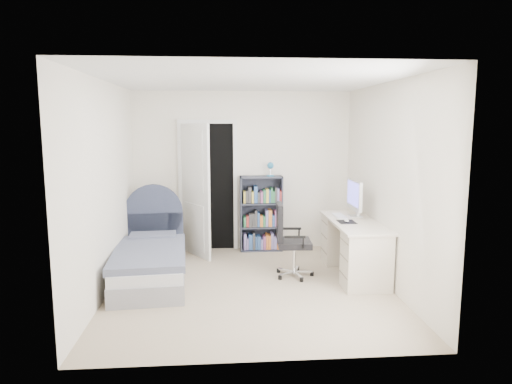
{
  "coord_description": "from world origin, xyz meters",
  "views": [
    {
      "loc": [
        -0.35,
        -5.39,
        2.0
      ],
      "look_at": [
        0.09,
        0.25,
        1.15
      ],
      "focal_mm": 32.0,
      "sensor_mm": 36.0,
      "label": 1
    }
  ],
  "objects": [
    {
      "name": "desk",
      "position": [
        1.4,
        0.37,
        0.4
      ],
      "size": [
        0.6,
        1.5,
        1.23
      ],
      "color": "beige",
      "rests_on": "ground"
    },
    {
      "name": "office_chair",
      "position": [
        0.52,
        0.37,
        0.54
      ],
      "size": [
        0.5,
        0.52,
        0.97
      ],
      "color": "silver",
      "rests_on": "ground"
    },
    {
      "name": "bookcase",
      "position": [
        0.29,
        1.66,
        0.54
      ],
      "size": [
        0.66,
        0.28,
        1.41
      ],
      "color": "#383C4D",
      "rests_on": "ground"
    },
    {
      "name": "door",
      "position": [
        -0.67,
        1.55,
        1.03
      ],
      "size": [
        0.92,
        0.71,
        2.06
      ],
      "color": "black",
      "rests_on": "ground"
    },
    {
      "name": "floor_lamp",
      "position": [
        -0.73,
        1.63,
        0.62
      ],
      "size": [
        0.22,
        0.22,
        1.51
      ],
      "color": "silver",
      "rests_on": "ground"
    },
    {
      "name": "bed",
      "position": [
        -1.26,
        0.39,
        0.26
      ],
      "size": [
        1.0,
        1.9,
        1.13
      ],
      "color": "gray",
      "rests_on": "ground"
    },
    {
      "name": "room_shell",
      "position": [
        0.0,
        0.0,
        1.25
      ],
      "size": [
        3.5,
        3.7,
        2.6
      ],
      "color": "tan",
      "rests_on": "ground"
    },
    {
      "name": "nightstand",
      "position": [
        -1.15,
        1.46,
        0.38
      ],
      "size": [
        0.39,
        0.39,
        0.58
      ],
      "color": "tan",
      "rests_on": "ground"
    }
  ]
}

